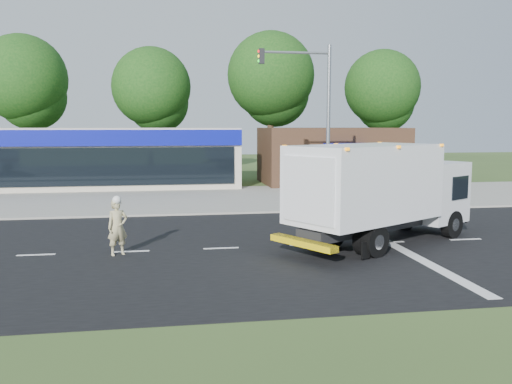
# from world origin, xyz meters

# --- Properties ---
(ground) EXTENTS (120.00, 120.00, 0.00)m
(ground) POSITION_xyz_m (0.00, 0.00, 0.00)
(ground) COLOR #385123
(ground) RESTS_ON ground
(road_asphalt) EXTENTS (60.00, 14.00, 0.02)m
(road_asphalt) POSITION_xyz_m (0.00, 0.00, 0.00)
(road_asphalt) COLOR black
(road_asphalt) RESTS_ON ground
(sidewalk) EXTENTS (60.00, 2.40, 0.12)m
(sidewalk) POSITION_xyz_m (0.00, 8.20, 0.06)
(sidewalk) COLOR gray
(sidewalk) RESTS_ON ground
(parking_apron) EXTENTS (60.00, 9.00, 0.02)m
(parking_apron) POSITION_xyz_m (0.00, 14.00, 0.01)
(parking_apron) COLOR gray
(parking_apron) RESTS_ON ground
(lane_markings) EXTENTS (55.20, 7.00, 0.01)m
(lane_markings) POSITION_xyz_m (1.35, -1.35, 0.02)
(lane_markings) COLOR silver
(lane_markings) RESTS_ON road_asphalt
(ems_box_truck) EXTENTS (8.12, 6.19, 3.54)m
(ems_box_truck) POSITION_xyz_m (2.56, -0.25, 2.04)
(ems_box_truck) COLOR black
(ems_box_truck) RESTS_ON ground
(emergency_worker) EXTENTS (0.79, 0.67, 1.94)m
(emergency_worker) POSITION_xyz_m (-6.37, -0.39, 0.95)
(emergency_worker) COLOR tan
(emergency_worker) RESTS_ON ground
(retail_strip_mall) EXTENTS (18.00, 6.20, 4.00)m
(retail_strip_mall) POSITION_xyz_m (-9.00, 19.93, 2.01)
(retail_strip_mall) COLOR beige
(retail_strip_mall) RESTS_ON ground
(brown_storefront) EXTENTS (10.00, 6.70, 4.00)m
(brown_storefront) POSITION_xyz_m (7.00, 19.98, 2.00)
(brown_storefront) COLOR #382316
(brown_storefront) RESTS_ON ground
(traffic_signal_pole) EXTENTS (3.51, 0.25, 8.00)m
(traffic_signal_pole) POSITION_xyz_m (2.35, 7.60, 4.92)
(traffic_signal_pole) COLOR gray
(traffic_signal_pole) RESTS_ON ground
(background_trees) EXTENTS (36.77, 7.39, 12.10)m
(background_trees) POSITION_xyz_m (-0.85, 28.16, 7.38)
(background_trees) COLOR #332114
(background_trees) RESTS_ON ground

